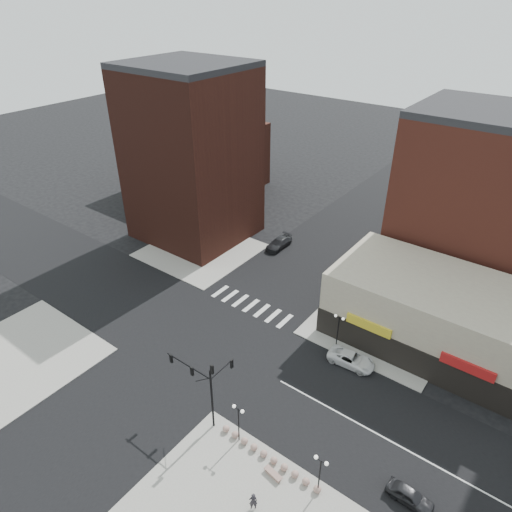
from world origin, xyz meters
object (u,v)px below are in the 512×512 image
Objects in this scene: dark_sedan_north at (279,243)px; traffic_signal at (206,380)px; street_lamp_se_a at (238,415)px; white_suv at (351,359)px; pedestrian at (253,501)px; stone_bench at (273,474)px; street_lamp_se_b at (320,467)px; dark_sedan_east at (410,496)px; street_lamp_ne at (339,323)px.

traffic_signal is at bearing -67.07° from dark_sedan_north.
street_lamp_se_a reaches higher than white_suv.
pedestrian is 3.17m from stone_bench.
traffic_signal is 1.51× the size of dark_sedan_north.
street_lamp_se_b reaches higher than pedestrian.
dark_sedan_north reaches higher than dark_sedan_east.
pedestrian is at bearing 132.60° from dark_sedan_east.
street_lamp_se_b is at bearing 24.79° from stone_bench.
dark_sedan_east reaches higher than stone_bench.
street_lamp_se_b is at bearing -170.63° from pedestrian.
dark_sedan_east is at bearing 14.80° from street_lamp_se_a.
dark_sedan_east is 0.73× the size of dark_sedan_north.
street_lamp_se_b is 1.00× the size of street_lamp_ne.
white_suv is 1.34× the size of dark_sedan_east.
stone_bench is (-3.62, -1.00, -2.96)m from street_lamp_se_b.
dark_sedan_north is 2.93× the size of pedestrian.
dark_sedan_east is at bearing -140.13° from white_suv.
street_lamp_ne is 1.12× the size of dark_sedan_east.
stone_bench is at bearing -8.17° from traffic_signal.
dark_sedan_east is (10.48, -10.79, -0.06)m from white_suv.
pedestrian is (8.45, -4.26, -3.97)m from traffic_signal.
street_lamp_ne reaches higher than pedestrian.
street_lamp_se_a is 8.00m from street_lamp_se_b.
dark_sedan_north is at bearing 140.77° from street_lamp_ne.
white_suv is (-4.43, 14.50, -2.60)m from street_lamp_se_b.
dark_sedan_east is (14.05, 3.71, -2.66)m from street_lamp_se_a.
street_lamp_ne reaches higher than white_suv.
street_lamp_se_b reaches higher than white_suv.
pedestrian is at bearing -41.10° from street_lamp_se_a.
white_suv is at bearing 46.98° from dark_sedan_east.
street_lamp_ne is 2.38× the size of pedestrian.
street_lamp_se_b is 4.78m from stone_bench.
street_lamp_se_b is (8.00, 0.00, 0.00)m from street_lamp_se_a.
white_suv is at bearing 62.90° from traffic_signal.
street_lamp_se_a is at bearing 180.00° from street_lamp_se_b.
stone_bench is (20.96, -31.36, -0.41)m from dark_sedan_north.
white_suv is at bearing -38.27° from dark_sedan_north.
street_lamp_se_a is at bearing -2.57° from traffic_signal.
stone_bench is (-9.67, -4.71, -0.30)m from dark_sedan_east.
street_lamp_se_a reaches higher than dark_sedan_east.
street_lamp_se_b reaches higher than dark_sedan_east.
dark_sedan_north is (-30.64, 26.65, 0.11)m from dark_sedan_east.
street_lamp_ne is (1.00, 16.00, 0.00)m from street_lamp_se_a.
dark_sedan_north is at bearing 129.00° from street_lamp_se_b.
dark_sedan_north reaches higher than stone_bench.
pedestrian is at bearing -74.93° from stone_bench.
dark_sedan_north is at bearing 51.79° from dark_sedan_east.
pedestrian is (1.12, -18.59, 0.30)m from white_suv.
dark_sedan_east is at bearing 11.25° from traffic_signal.
pedestrian is at bearing -58.38° from dark_sedan_north.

